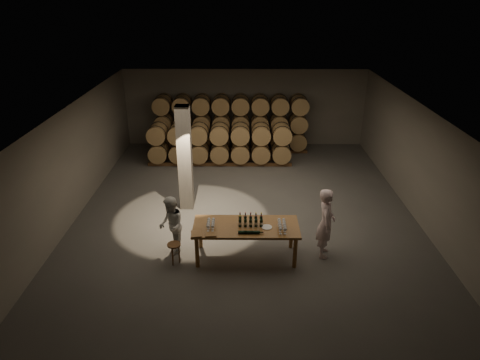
{
  "coord_description": "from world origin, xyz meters",
  "views": [
    {
      "loc": [
        -0.08,
        -11.57,
        6.26
      ],
      "look_at": [
        -0.16,
        -0.23,
        1.1
      ],
      "focal_mm": 32.0,
      "sensor_mm": 36.0,
      "label": 1
    }
  ],
  "objects_px": {
    "person_man": "(326,223)",
    "notebook_near": "(211,234)",
    "person_woman": "(171,225)",
    "plate": "(267,227)",
    "bottle_cluster": "(251,221)",
    "tasting_table": "(246,229)",
    "stool": "(174,247)"
  },
  "relations": [
    {
      "from": "tasting_table",
      "to": "bottle_cluster",
      "type": "distance_m",
      "value": 0.24
    },
    {
      "from": "tasting_table",
      "to": "notebook_near",
      "type": "height_order",
      "value": "notebook_near"
    },
    {
      "from": "tasting_table",
      "to": "person_man",
      "type": "relative_size",
      "value": 1.42
    },
    {
      "from": "plate",
      "to": "person_man",
      "type": "bearing_deg",
      "value": 7.89
    },
    {
      "from": "tasting_table",
      "to": "bottle_cluster",
      "type": "xyz_separation_m",
      "value": [
        0.11,
        0.05,
        0.21
      ]
    },
    {
      "from": "tasting_table",
      "to": "plate",
      "type": "distance_m",
      "value": 0.52
    },
    {
      "from": "plate",
      "to": "stool",
      "type": "bearing_deg",
      "value": -174.68
    },
    {
      "from": "plate",
      "to": "notebook_near",
      "type": "xyz_separation_m",
      "value": [
        -1.33,
        -0.35,
        0.01
      ]
    },
    {
      "from": "person_woman",
      "to": "bottle_cluster",
      "type": "bearing_deg",
      "value": 69.88
    },
    {
      "from": "bottle_cluster",
      "to": "person_man",
      "type": "bearing_deg",
      "value": 2.61
    },
    {
      "from": "bottle_cluster",
      "to": "notebook_near",
      "type": "relative_size",
      "value": 2.27
    },
    {
      "from": "stool",
      "to": "person_woman",
      "type": "height_order",
      "value": "person_woman"
    },
    {
      "from": "bottle_cluster",
      "to": "person_woman",
      "type": "relative_size",
      "value": 0.39
    },
    {
      "from": "stool",
      "to": "person_woman",
      "type": "xyz_separation_m",
      "value": [
        -0.13,
        0.51,
        0.32
      ]
    },
    {
      "from": "stool",
      "to": "person_man",
      "type": "distance_m",
      "value": 3.78
    },
    {
      "from": "notebook_near",
      "to": "person_man",
      "type": "distance_m",
      "value": 2.86
    },
    {
      "from": "notebook_near",
      "to": "person_woman",
      "type": "bearing_deg",
      "value": 143.22
    },
    {
      "from": "stool",
      "to": "person_man",
      "type": "xyz_separation_m",
      "value": [
        3.73,
        0.41,
        0.47
      ]
    },
    {
      "from": "stool",
      "to": "person_woman",
      "type": "bearing_deg",
      "value": 104.09
    },
    {
      "from": "plate",
      "to": "notebook_near",
      "type": "height_order",
      "value": "notebook_near"
    },
    {
      "from": "person_man",
      "to": "person_woman",
      "type": "distance_m",
      "value": 3.86
    },
    {
      "from": "plate",
      "to": "person_man",
      "type": "distance_m",
      "value": 1.49
    },
    {
      "from": "plate",
      "to": "person_woman",
      "type": "xyz_separation_m",
      "value": [
        -2.38,
        0.3,
        -0.14
      ]
    },
    {
      "from": "person_woman",
      "to": "person_man",
      "type": "bearing_deg",
      "value": 73.67
    },
    {
      "from": "notebook_near",
      "to": "tasting_table",
      "type": "bearing_deg",
      "value": 22.52
    },
    {
      "from": "person_man",
      "to": "notebook_near",
      "type": "bearing_deg",
      "value": 109.99
    },
    {
      "from": "stool",
      "to": "person_man",
      "type": "height_order",
      "value": "person_man"
    },
    {
      "from": "tasting_table",
      "to": "stool",
      "type": "height_order",
      "value": "tasting_table"
    },
    {
      "from": "person_man",
      "to": "person_woman",
      "type": "bearing_deg",
      "value": 97.28
    },
    {
      "from": "bottle_cluster",
      "to": "plate",
      "type": "relative_size",
      "value": 2.29
    },
    {
      "from": "bottle_cluster",
      "to": "person_man",
      "type": "xyz_separation_m",
      "value": [
        1.86,
        0.08,
        -0.09
      ]
    },
    {
      "from": "tasting_table",
      "to": "person_woman",
      "type": "relative_size",
      "value": 1.69
    }
  ]
}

